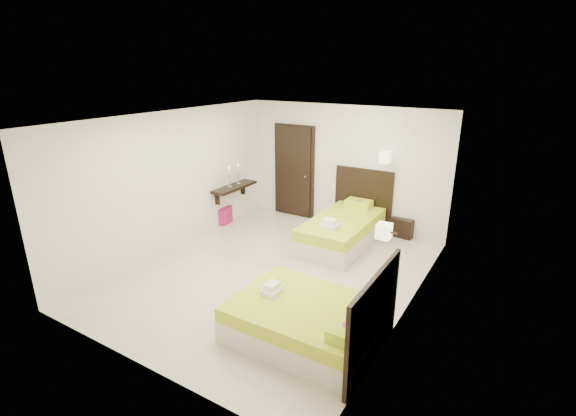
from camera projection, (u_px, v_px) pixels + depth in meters
The scene contains 7 objects.
floor at pixel (274, 273), 7.12m from camera, with size 5.50×5.50×0.00m, color beige.
bed_single at pixel (344, 228), 8.20m from camera, with size 1.27×2.12×1.75m.
bed_double at pixel (311, 320), 5.32m from camera, with size 1.86×1.58×1.54m.
nightstand at pixel (404, 226), 8.62m from camera, with size 0.45×0.40×0.40m, color black.
ottoman at pixel (221, 215), 9.32m from camera, with size 0.38×0.38×0.38m, color #941350.
door at pixel (294, 172), 9.55m from camera, with size 1.02×0.15×2.14m.
console_shelf at pixel (234, 187), 9.17m from camera, with size 0.35×1.20×0.78m.
Camera 1 is at (3.52, -5.32, 3.36)m, focal length 26.00 mm.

